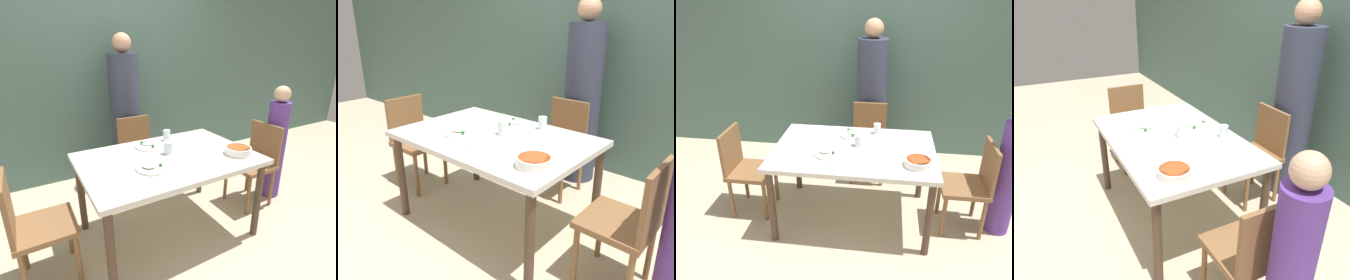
% 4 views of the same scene
% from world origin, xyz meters
% --- Properties ---
extents(ground_plane, '(10.00, 10.00, 0.00)m').
position_xyz_m(ground_plane, '(0.00, 0.00, 0.00)').
color(ground_plane, beige).
extents(wall_back, '(10.00, 0.06, 2.70)m').
position_xyz_m(wall_back, '(0.00, 1.50, 1.35)').
color(wall_back, '#4C6B60').
rests_on(wall_back, ground_plane).
extents(dining_table, '(1.42, 0.95, 0.74)m').
position_xyz_m(dining_table, '(0.00, 0.00, 0.66)').
color(dining_table, silver).
rests_on(dining_table, ground_plane).
extents(chair_adult_spot, '(0.40, 0.40, 0.85)m').
position_xyz_m(chair_adult_spot, '(0.08, 0.81, 0.47)').
color(chair_adult_spot, brown).
rests_on(chair_adult_spot, ground_plane).
extents(chair_child_spot, '(0.40, 0.40, 0.85)m').
position_xyz_m(chair_child_spot, '(1.04, -0.01, 0.47)').
color(chair_child_spot, brown).
rests_on(chair_child_spot, ground_plane).
extents(chair_empty_left, '(0.40, 0.40, 0.85)m').
position_xyz_m(chair_empty_left, '(-1.04, -0.01, 0.47)').
color(chair_empty_left, brown).
rests_on(chair_empty_left, ground_plane).
extents(person_adult, '(0.34, 0.34, 1.74)m').
position_xyz_m(person_adult, '(0.08, 1.16, 0.81)').
color(person_adult, '#33384C').
rests_on(person_adult, ground_plane).
extents(person_child, '(0.21, 0.21, 1.23)m').
position_xyz_m(person_child, '(1.33, -0.01, 0.58)').
color(person_child, '#5B3893').
rests_on(person_child, ground_plane).
extents(bowl_curry, '(0.22, 0.22, 0.06)m').
position_xyz_m(bowl_curry, '(0.54, -0.24, 0.77)').
color(bowl_curry, white).
rests_on(bowl_curry, dining_table).
extents(plate_rice_adult, '(0.27, 0.27, 0.05)m').
position_xyz_m(plate_rice_adult, '(-0.21, -0.13, 0.76)').
color(plate_rice_adult, white).
rests_on(plate_rice_adult, dining_table).
extents(plate_rice_child, '(0.25, 0.25, 0.05)m').
position_xyz_m(plate_rice_child, '(-0.04, 0.28, 0.75)').
color(plate_rice_child, white).
rests_on(plate_rice_child, dining_table).
extents(glass_water_tall, '(0.07, 0.07, 0.10)m').
position_xyz_m(glass_water_tall, '(0.18, 0.35, 0.79)').
color(glass_water_tall, silver).
rests_on(glass_water_tall, dining_table).
extents(glass_water_short, '(0.08, 0.08, 0.11)m').
position_xyz_m(glass_water_short, '(0.03, 0.06, 0.79)').
color(glass_water_short, silver).
rests_on(glass_water_short, dining_table).
extents(napkin_folded, '(0.14, 0.14, 0.01)m').
position_xyz_m(napkin_folded, '(0.33, -0.38, 0.74)').
color(napkin_folded, white).
rests_on(napkin_folded, dining_table).
extents(fork_steel, '(0.18, 0.03, 0.01)m').
position_xyz_m(fork_steel, '(0.05, -0.27, 0.74)').
color(fork_steel, silver).
rests_on(fork_steel, dining_table).
extents(spoon_steel, '(0.18, 0.08, 0.01)m').
position_xyz_m(spoon_steel, '(0.43, -0.02, 0.74)').
color(spoon_steel, silver).
rests_on(spoon_steel, dining_table).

